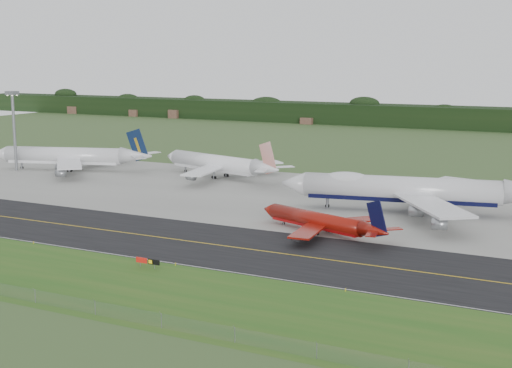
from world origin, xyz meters
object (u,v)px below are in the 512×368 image
object	(u,v)px
jet_navy_gold	(72,156)
jet_red_737	(322,222)
floodlight_mast	(13,116)
jet_star_tail	(220,164)
jet_ba_747	(411,190)
taxiway_sign	(148,261)

from	to	relation	value
jet_navy_gold	jet_red_737	bearing A→B (deg)	-22.57
jet_navy_gold	floodlight_mast	world-z (taller)	floodlight_mast
jet_navy_gold	jet_star_tail	distance (m)	54.13
floodlight_mast	jet_star_tail	bearing A→B (deg)	14.72
jet_ba_747	jet_star_tail	bearing A→B (deg)	160.03
jet_ba_747	floodlight_mast	world-z (taller)	floodlight_mast
floodlight_mast	jet_red_737	bearing A→B (deg)	-16.12
jet_ba_747	jet_star_tail	xyz separation A→B (m)	(-69.31, 25.19, -1.31)
floodlight_mast	jet_navy_gold	bearing A→B (deg)	27.64
jet_ba_747	jet_star_tail	size ratio (longest dim) A/B	1.34
jet_red_737	taxiway_sign	size ratio (longest dim) A/B	6.73
taxiway_sign	jet_navy_gold	bearing A→B (deg)	137.08
jet_ba_747	floodlight_mast	bearing A→B (deg)	177.28
jet_star_tail	taxiway_sign	world-z (taller)	jet_star_tail
jet_red_737	jet_star_tail	bearing A→B (deg)	136.00
jet_navy_gold	taxiway_sign	bearing A→B (deg)	-42.92
jet_ba_747	taxiway_sign	bearing A→B (deg)	-114.11
jet_ba_747	jet_navy_gold	distance (m)	123.60
jet_navy_gold	jet_star_tail	size ratio (longest dim) A/B	1.12
jet_navy_gold	taxiway_sign	size ratio (longest dim) A/B	10.93
floodlight_mast	taxiway_sign	distance (m)	133.93
jet_star_tail	taxiway_sign	bearing A→B (deg)	-68.00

